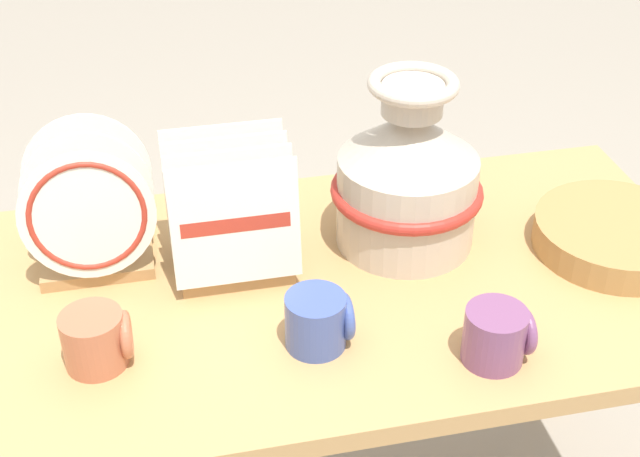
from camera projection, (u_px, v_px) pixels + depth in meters
display_table at (320, 324)px, 1.55m from camera, size 1.36×0.68×0.72m
ceramic_vase at (408, 175)px, 1.53m from camera, size 0.27×0.27×0.32m
dish_rack_round_plates at (91, 218)px, 1.49m from camera, size 0.22×0.17×0.24m
dish_rack_square_plates at (232, 223)px, 1.49m from camera, size 0.21×0.17×0.23m
wicker_charger_stack at (616, 235)px, 1.57m from camera, size 0.29×0.29×0.05m
mug_cobalt_glaze at (319, 321)px, 1.35m from camera, size 0.10×0.09×0.09m
mug_terracotta_glaze at (97, 339)px, 1.32m from camera, size 0.10×0.09×0.09m
mug_plum_glaze at (497, 335)px, 1.32m from camera, size 0.10×0.09×0.09m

